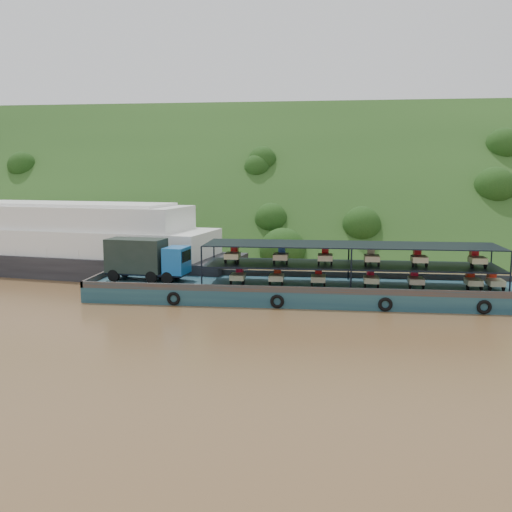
# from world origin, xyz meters

# --- Properties ---
(ground) EXTENTS (160.00, 160.00, 0.00)m
(ground) POSITION_xyz_m (0.00, 0.00, 0.00)
(ground) COLOR brown
(ground) RESTS_ON ground
(hillside) EXTENTS (140.00, 39.60, 39.60)m
(hillside) POSITION_xyz_m (0.00, 36.00, 0.00)
(hillside) COLOR #1E3B15
(hillside) RESTS_ON ground
(cargo_barge) EXTENTS (35.00, 7.18, 4.69)m
(cargo_barge) POSITION_xyz_m (1.05, 1.29, 1.17)
(cargo_barge) COLOR #143346
(cargo_barge) RESTS_ON ground
(passenger_ferry) EXTENTS (36.23, 14.48, 7.14)m
(passenger_ferry) POSITION_xyz_m (-22.04, 10.87, 3.09)
(passenger_ferry) COLOR black
(passenger_ferry) RESTS_ON ground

